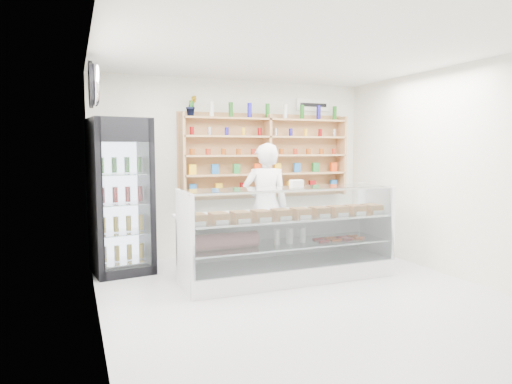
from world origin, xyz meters
name	(u,v)px	position (x,y,z in m)	size (l,w,h in m)	color
room	(310,177)	(0.00, 0.00, 1.40)	(5.00, 5.00, 5.00)	silver
display_counter	(288,253)	(0.13, 0.82, 0.34)	(2.79, 0.83, 1.21)	white
shop_worker	(265,206)	(0.11, 1.51, 0.89)	(0.65, 0.43, 1.79)	silver
drinks_cooler	(121,196)	(-1.85, 1.97, 1.06)	(0.85, 0.83, 2.12)	black
wall_shelving	(267,156)	(0.50, 2.34, 1.59)	(2.84, 0.28, 1.33)	tan
potted_plant	(192,106)	(-0.75, 2.34, 2.35)	(0.17, 0.14, 0.31)	#1E6626
security_mirror	(95,85)	(-2.17, 1.20, 2.45)	(0.15, 0.50, 0.50)	silver
wall_sign	(313,105)	(1.40, 2.47, 2.45)	(0.62, 0.03, 0.20)	white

